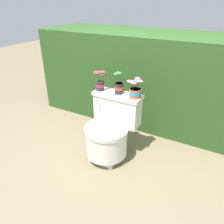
{
  "coord_description": "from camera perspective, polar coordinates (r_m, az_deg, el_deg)",
  "views": [
    {
      "loc": [
        0.92,
        -1.54,
        1.5
      ],
      "look_at": [
        -0.01,
        0.14,
        0.49
      ],
      "focal_mm": 35.0,
      "sensor_mm": 36.0,
      "label": 1
    }
  ],
  "objects": [
    {
      "name": "ground_plane",
      "position": [
        2.34,
        -1.45,
        -12.07
      ],
      "size": [
        12.0,
        12.0,
        0.0
      ],
      "primitive_type": "plane",
      "color": "#75664C"
    },
    {
      "name": "hedge_backdrop",
      "position": [
        2.95,
        9.34,
        8.96
      ],
      "size": [
        2.82,
        0.89,
        1.13
      ],
      "color": "#284C1E",
      "rests_on": "ground"
    },
    {
      "name": "toilet",
      "position": [
        2.24,
        -0.51,
        -4.86
      ],
      "size": [
        0.5,
        0.55,
        0.64
      ],
      "color": "silver",
      "rests_on": "ground"
    },
    {
      "name": "potted_plant_left",
      "position": [
        2.25,
        -3.21,
        7.72
      ],
      "size": [
        0.12,
        0.1,
        0.21
      ],
      "color": "#262628",
      "rests_on": "toilet"
    },
    {
      "name": "potted_plant_midleft",
      "position": [
        2.17,
        1.67,
        6.82
      ],
      "size": [
        0.11,
        0.09,
        0.22
      ],
      "color": "#262628",
      "rests_on": "toilet"
    },
    {
      "name": "potted_plant_middle",
      "position": [
        2.09,
        6.04,
        5.62
      ],
      "size": [
        0.16,
        0.12,
        0.19
      ],
      "color": "#9E5638",
      "rests_on": "toilet"
    }
  ]
}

